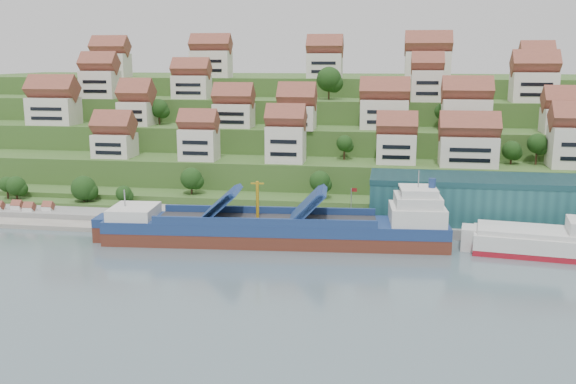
# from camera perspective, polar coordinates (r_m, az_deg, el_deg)

# --- Properties ---
(ground) EXTENTS (300.00, 300.00, 0.00)m
(ground) POSITION_cam_1_polar(r_m,az_deg,el_deg) (134.40, -2.40, -4.52)
(ground) COLOR slate
(ground) RESTS_ON ground
(quay) EXTENTS (180.00, 14.00, 2.20)m
(quay) POSITION_cam_1_polar(r_m,az_deg,el_deg) (146.18, 6.48, -2.78)
(quay) COLOR gray
(quay) RESTS_ON ground
(pebble_beach) EXTENTS (45.00, 20.00, 1.00)m
(pebble_beach) POSITION_cam_1_polar(r_m,az_deg,el_deg) (165.94, -21.59, -1.99)
(pebble_beach) COLOR gray
(pebble_beach) RESTS_ON ground
(hillside) EXTENTS (260.00, 128.00, 31.00)m
(hillside) POSITION_cam_1_polar(r_m,az_deg,el_deg) (232.90, 2.61, 5.20)
(hillside) COLOR #2D4C1E
(hillside) RESTS_ON ground
(hillside_village) EXTENTS (158.05, 61.81, 28.91)m
(hillside_village) POSITION_cam_1_polar(r_m,az_deg,el_deg) (189.50, 2.55, 7.88)
(hillside_village) COLOR silver
(hillside_village) RESTS_ON ground
(hillside_trees) EXTENTS (136.53, 62.38, 31.88)m
(hillside_trees) POSITION_cam_1_polar(r_m,az_deg,el_deg) (178.93, -1.89, 5.69)
(hillside_trees) COLOR #1D4115
(hillside_trees) RESTS_ON ground
(warehouse) EXTENTS (60.00, 15.00, 10.00)m
(warehouse) POSITION_cam_1_polar(r_m,az_deg,el_deg) (148.95, 18.97, -0.67)
(warehouse) COLOR #205357
(warehouse) RESTS_ON quay
(flagpole) EXTENTS (1.28, 0.16, 8.00)m
(flagpole) POSITION_cam_1_polar(r_m,az_deg,el_deg) (140.03, 5.68, -0.98)
(flagpole) COLOR gray
(flagpole) RESTS_ON quay
(beach_huts) EXTENTS (14.40, 3.70, 2.20)m
(beach_huts) POSITION_cam_1_polar(r_m,az_deg,el_deg) (165.57, -22.45, -1.52)
(beach_huts) COLOR white
(beach_huts) RESTS_ON pebble_beach
(cargo_ship) EXTENTS (71.13, 16.13, 15.54)m
(cargo_ship) POSITION_cam_1_polar(r_m,az_deg,el_deg) (132.84, -0.31, -3.35)
(cargo_ship) COLOR #58271A
(cargo_ship) RESTS_ON ground
(second_ship) EXTENTS (29.21, 14.02, 8.14)m
(second_ship) POSITION_cam_1_polar(r_m,az_deg,el_deg) (135.63, 22.36, -4.20)
(second_ship) COLOR maroon
(second_ship) RESTS_ON ground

